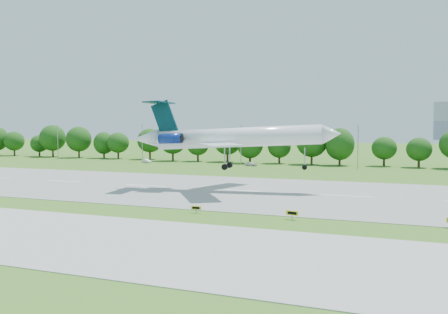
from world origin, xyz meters
TOP-DOWN VIEW (x-y plane):
  - ground at (0.00, 0.00)m, footprint 600.00×600.00m
  - runway at (0.00, 25.00)m, footprint 400.00×45.00m
  - taxiway at (0.00, -18.00)m, footprint 400.00×23.00m
  - tree_line at (0.00, 92.00)m, footprint 288.40×8.40m
  - light_poles at (-2.50, 82.00)m, footprint 175.90×0.25m
  - airliner at (-1.95, 24.69)m, footprint 39.18×28.24m
  - taxi_sign_left at (2.76, 0.53)m, footprint 1.42×0.31m
  - taxi_sign_centre at (16.40, 0.76)m, footprint 1.66×0.50m
  - service_vehicle_a at (-52.26, 79.92)m, footprint 3.96×2.77m
  - service_vehicle_b at (-16.12, 79.97)m, footprint 4.09×2.32m

SIDE VIEW (x-z plane):
  - ground at x=0.00m, z-range 0.00..0.00m
  - runway at x=0.00m, z-range 0.00..0.08m
  - taxiway at x=0.00m, z-range 0.00..0.08m
  - service_vehicle_a at x=-52.26m, z-range 0.00..1.24m
  - service_vehicle_b at x=-16.12m, z-range 0.00..1.31m
  - taxi_sign_left at x=2.76m, z-range 0.24..1.23m
  - taxi_sign_centre at x=16.40m, z-range 0.28..1.44m
  - tree_line at x=0.00m, z-range 0.99..11.39m
  - light_poles at x=-2.50m, z-range 0.24..12.43m
  - airliner at x=-1.95m, z-range 3.54..16.62m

